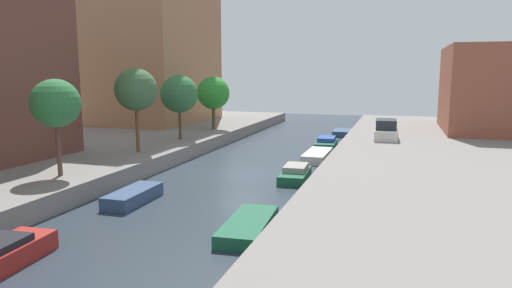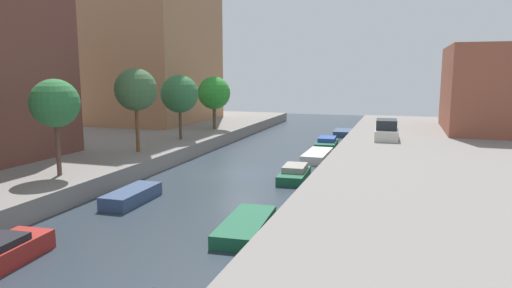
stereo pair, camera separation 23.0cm
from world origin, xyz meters
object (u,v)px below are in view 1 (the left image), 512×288
(low_block_right, at_px, (505,89))
(street_tree_2, at_px, (136,90))
(street_tree_3, at_px, (179,94))
(moored_boat_right_1, at_px, (248,226))
(moored_boat_left_2, at_px, (133,196))
(moored_boat_right_4, at_px, (326,143))
(moored_boat_right_3, at_px, (317,156))
(street_tree_1, at_px, (56,104))
(moored_boat_right_2, at_px, (295,174))
(moored_boat_right_5, at_px, (342,133))
(street_tree_4, at_px, (213,93))
(parked_car, at_px, (386,131))

(low_block_right, bearing_deg, street_tree_2, -142.80)
(street_tree_3, distance_m, moored_boat_right_1, 19.68)
(moored_boat_left_2, bearing_deg, street_tree_2, 120.03)
(street_tree_2, relative_size, moored_boat_right_4, 1.32)
(moored_boat_left_2, relative_size, moored_boat_right_3, 0.80)
(street_tree_1, height_order, street_tree_3, street_tree_3)
(moored_boat_right_3, xyz_separation_m, moored_boat_right_4, (-0.28, 6.00, 0.04))
(low_block_right, distance_m, street_tree_2, 31.62)
(moored_boat_right_2, bearing_deg, street_tree_3, 148.25)
(street_tree_1, height_order, moored_boat_right_1, street_tree_1)
(moored_boat_right_1, relative_size, moored_boat_right_5, 1.30)
(street_tree_4, relative_size, moored_boat_right_3, 1.08)
(moored_boat_right_2, bearing_deg, moored_boat_right_4, 90.57)
(street_tree_1, height_order, moored_boat_right_5, street_tree_1)
(street_tree_1, bearing_deg, moored_boat_right_1, -12.51)
(street_tree_3, relative_size, parked_car, 1.08)
(street_tree_2, height_order, moored_boat_right_5, street_tree_2)
(street_tree_2, bearing_deg, moored_boat_right_4, 48.56)
(parked_car, distance_m, moored_boat_right_5, 9.25)
(street_tree_4, bearing_deg, street_tree_3, -90.00)
(street_tree_3, bearing_deg, moored_boat_right_2, -31.75)
(street_tree_1, bearing_deg, street_tree_2, 90.00)
(street_tree_3, xyz_separation_m, moored_boat_left_2, (4.32, -13.56, -4.23))
(low_block_right, distance_m, street_tree_1, 36.50)
(street_tree_2, height_order, moored_boat_right_4, street_tree_2)
(street_tree_4, height_order, moored_boat_right_2, street_tree_4)
(parked_car, height_order, moored_boat_right_4, parked_car)
(moored_boat_right_3, xyz_separation_m, moored_boat_right_5, (0.17, 13.28, -0.01))
(moored_boat_right_1, xyz_separation_m, moored_boat_right_5, (0.15, 29.03, 0.03))
(street_tree_3, bearing_deg, low_block_right, 27.36)
(moored_boat_right_4, xyz_separation_m, moored_boat_right_5, (0.45, 7.29, -0.05))
(moored_boat_right_3, bearing_deg, street_tree_3, 179.65)
(street_tree_3, bearing_deg, street_tree_2, -90.00)
(moored_boat_right_1, bearing_deg, street_tree_4, 115.74)
(street_tree_2, distance_m, moored_boat_right_1, 15.39)
(parked_car, distance_m, moored_boat_right_1, 21.52)
(moored_boat_right_4, bearing_deg, parked_car, -8.85)
(moored_boat_right_1, bearing_deg, parked_car, 77.87)
(street_tree_4, relative_size, moored_boat_right_2, 1.32)
(street_tree_4, xyz_separation_m, moored_boat_right_1, (10.91, -22.63, -4.08))
(street_tree_2, xyz_separation_m, moored_boat_right_4, (10.61, 12.02, -4.74))
(street_tree_1, xyz_separation_m, moored_boat_right_4, (10.61, 19.32, -4.32))
(street_tree_3, distance_m, moored_boat_right_4, 12.86)
(street_tree_3, bearing_deg, moored_boat_right_1, -55.40)
(street_tree_4, xyz_separation_m, moored_boat_right_2, (10.73, -13.46, -3.97))
(street_tree_2, xyz_separation_m, moored_boat_right_1, (10.91, -9.73, -4.82))
(parked_car, bearing_deg, moored_boat_right_3, -130.81)
(street_tree_2, bearing_deg, parked_car, 36.16)
(moored_boat_right_4, bearing_deg, moored_boat_right_1, -89.21)
(street_tree_2, bearing_deg, moored_boat_right_2, -2.97)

